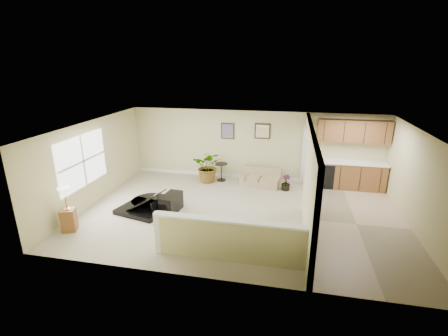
% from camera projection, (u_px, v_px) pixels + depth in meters
% --- Properties ---
extents(floor, '(9.00, 9.00, 0.00)m').
position_uv_depth(floor, '(240.00, 214.00, 9.27)').
color(floor, tan).
rests_on(floor, ground).
extents(back_wall, '(9.00, 0.04, 2.50)m').
position_uv_depth(back_wall, '(254.00, 146.00, 11.67)').
color(back_wall, '#C9C289').
rests_on(back_wall, floor).
extents(front_wall, '(9.00, 0.04, 2.50)m').
position_uv_depth(front_wall, '(216.00, 224.00, 6.09)').
color(front_wall, '#C9C289').
rests_on(front_wall, floor).
extents(left_wall, '(0.04, 6.00, 2.50)m').
position_uv_depth(left_wall, '(93.00, 162.00, 9.74)').
color(left_wall, '#C9C289').
rests_on(left_wall, floor).
extents(right_wall, '(0.04, 6.00, 2.50)m').
position_uv_depth(right_wall, '(421.00, 184.00, 8.01)').
color(right_wall, '#C9C289').
rests_on(right_wall, floor).
extents(ceiling, '(9.00, 6.00, 0.04)m').
position_uv_depth(ceiling, '(242.00, 127.00, 8.48)').
color(ceiling, silver).
rests_on(ceiling, back_wall).
extents(kitchen_vinyl, '(2.70, 6.00, 0.01)m').
position_uv_depth(kitchen_vinyl, '(356.00, 224.00, 8.67)').
color(kitchen_vinyl, tan).
rests_on(kitchen_vinyl, floor).
extents(interior_partition, '(0.18, 5.99, 2.50)m').
position_uv_depth(interior_partition, '(308.00, 175.00, 8.78)').
color(interior_partition, '#C9C289').
rests_on(interior_partition, floor).
extents(pony_half_wall, '(3.42, 0.22, 1.00)m').
position_uv_depth(pony_half_wall, '(227.00, 239.00, 6.96)').
color(pony_half_wall, '#C9C289').
rests_on(pony_half_wall, floor).
extents(left_window, '(0.05, 2.15, 1.45)m').
position_uv_depth(left_window, '(82.00, 161.00, 9.21)').
color(left_window, white).
rests_on(left_window, left_wall).
extents(wall_art_left, '(0.48, 0.04, 0.58)m').
position_uv_depth(wall_art_left, '(228.00, 131.00, 11.66)').
color(wall_art_left, '#342212').
rests_on(wall_art_left, back_wall).
extents(wall_mirror, '(0.55, 0.04, 0.55)m').
position_uv_depth(wall_mirror, '(262.00, 131.00, 11.41)').
color(wall_mirror, '#342212').
rests_on(wall_mirror, back_wall).
extents(kitchen_cabinets, '(2.36, 0.65, 2.33)m').
position_uv_depth(kitchen_cabinets, '(347.00, 163.00, 10.92)').
color(kitchen_cabinets, brown).
rests_on(kitchen_cabinets, floor).
extents(piano, '(1.73, 1.75, 1.24)m').
position_uv_depth(piano, '(143.00, 193.00, 9.39)').
color(piano, black).
rests_on(piano, floor).
extents(piano_bench, '(0.49, 0.83, 0.53)m').
position_uv_depth(piano_bench, '(171.00, 203.00, 9.32)').
color(piano_bench, black).
rests_on(piano_bench, floor).
extents(loveseat, '(1.44, 0.95, 0.76)m').
position_uv_depth(loveseat, '(261.00, 177.00, 11.36)').
color(loveseat, tan).
rests_on(loveseat, floor).
extents(accent_table, '(0.45, 0.45, 0.65)m').
position_uv_depth(accent_table, '(221.00, 170.00, 11.71)').
color(accent_table, black).
rests_on(accent_table, floor).
extents(palm_plant, '(1.05, 0.92, 1.16)m').
position_uv_depth(palm_plant, '(209.00, 167.00, 11.54)').
color(palm_plant, black).
rests_on(palm_plant, floor).
extents(small_plant, '(0.38, 0.38, 0.53)m').
position_uv_depth(small_plant, '(286.00, 184.00, 10.90)').
color(small_plant, black).
rests_on(small_plant, floor).
extents(lamp_stand, '(0.45, 0.45, 1.17)m').
position_uv_depth(lamp_stand, '(68.00, 213.00, 8.22)').
color(lamp_stand, brown).
rests_on(lamp_stand, floor).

